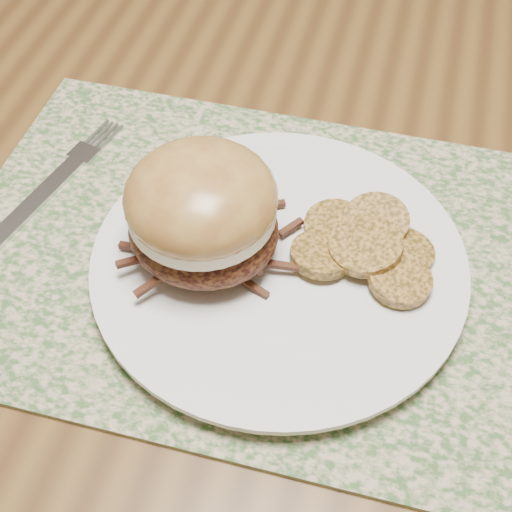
{
  "coord_description": "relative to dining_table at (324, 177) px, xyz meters",
  "views": [
    {
      "loc": [
        0.06,
        -0.52,
        1.17
      ],
      "look_at": [
        -0.02,
        -0.21,
        0.79
      ],
      "focal_mm": 50.0,
      "sensor_mm": 36.0,
      "label": 1
    }
  ],
  "objects": [
    {
      "name": "fork",
      "position": [
        -0.21,
        -0.16,
        0.09
      ],
      "size": [
        0.06,
        0.19,
        0.0
      ],
      "rotation": [
        0.0,
        0.0,
        -0.24
      ],
      "color": "silver",
      "rests_on": "placemat"
    },
    {
      "name": "placemat",
      "position": [
        -0.03,
        -0.18,
        0.08
      ],
      "size": [
        0.45,
        0.33,
        0.0
      ],
      "primitive_type": "cube",
      "color": "#3E6031",
      "rests_on": "dining_table"
    },
    {
      "name": "ground",
      "position": [
        0.0,
        0.0,
        -0.67
      ],
      "size": [
        3.5,
        3.5,
        0.0
      ],
      "primitive_type": "plane",
      "color": "brown",
      "rests_on": "ground"
    },
    {
      "name": "pork_sandwich",
      "position": [
        -0.06,
        -0.2,
        0.14
      ],
      "size": [
        0.14,
        0.14,
        0.08
      ],
      "rotation": [
        0.0,
        0.0,
        -0.4
      ],
      "color": "black",
      "rests_on": "dinner_plate"
    },
    {
      "name": "roasted_potatoes",
      "position": [
        0.06,
        -0.17,
        0.11
      ],
      "size": [
        0.12,
        0.11,
        0.03
      ],
      "color": "#A16E2F",
      "rests_on": "dinner_plate"
    },
    {
      "name": "dining_table",
      "position": [
        0.0,
        0.0,
        0.0
      ],
      "size": [
        1.5,
        0.9,
        0.75
      ],
      "color": "brown",
      "rests_on": "ground"
    },
    {
      "name": "dinner_plate",
      "position": [
        -0.0,
        -0.19,
        0.09
      ],
      "size": [
        0.26,
        0.26,
        0.02
      ],
      "primitive_type": "cylinder",
      "color": "white",
      "rests_on": "placemat"
    }
  ]
}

